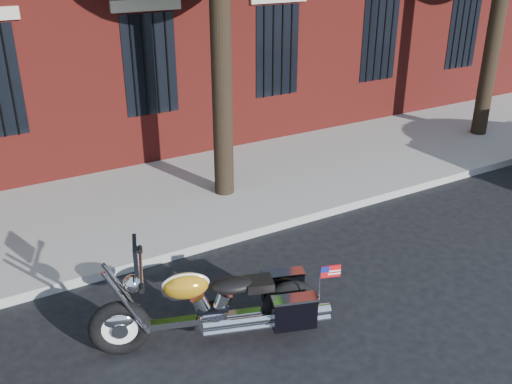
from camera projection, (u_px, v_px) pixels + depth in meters
ground at (286, 279)px, 8.28m from camera, size 120.00×120.00×0.00m
curb at (240, 235)px, 9.34m from camera, size 40.00×0.16×0.15m
sidewalk at (193, 194)px, 10.82m from camera, size 40.00×3.60×0.15m
motorcycle at (220, 307)px, 6.81m from camera, size 2.70×1.44×1.47m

